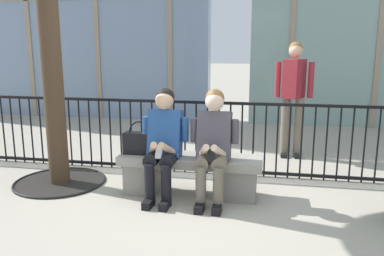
{
  "coord_description": "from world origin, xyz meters",
  "views": [
    {
      "loc": [
        0.82,
        -4.2,
        1.68
      ],
      "look_at": [
        0.0,
        0.1,
        0.75
      ],
      "focal_mm": 37.16,
      "sensor_mm": 36.0,
      "label": 1
    }
  ],
  "objects_px": {
    "seated_person_with_phone": "(163,140)",
    "bystander_at_railing": "(294,91)",
    "handbag_on_bench": "(140,142)",
    "stone_bench": "(190,171)",
    "seated_person_companion": "(213,143)"
  },
  "relations": [
    {
      "from": "seated_person_with_phone",
      "to": "seated_person_companion",
      "type": "relative_size",
      "value": 1.0
    },
    {
      "from": "stone_bench",
      "to": "seated_person_companion",
      "type": "xyz_separation_m",
      "value": [
        0.27,
        -0.13,
        0.38
      ]
    },
    {
      "from": "stone_bench",
      "to": "bystander_at_railing",
      "type": "xyz_separation_m",
      "value": [
        1.2,
        1.82,
        0.73
      ]
    },
    {
      "from": "handbag_on_bench",
      "to": "bystander_at_railing",
      "type": "bearing_deg",
      "value": 45.71
    },
    {
      "from": "stone_bench",
      "to": "bystander_at_railing",
      "type": "relative_size",
      "value": 0.94
    },
    {
      "from": "seated_person_companion",
      "to": "handbag_on_bench",
      "type": "distance_m",
      "value": 0.86
    },
    {
      "from": "seated_person_companion",
      "to": "bystander_at_railing",
      "type": "relative_size",
      "value": 0.71
    },
    {
      "from": "seated_person_with_phone",
      "to": "bystander_at_railing",
      "type": "xyz_separation_m",
      "value": [
        1.47,
        1.94,
        0.35
      ]
    },
    {
      "from": "handbag_on_bench",
      "to": "seated_person_with_phone",
      "type": "bearing_deg",
      "value": -21.18
    },
    {
      "from": "stone_bench",
      "to": "seated_person_companion",
      "type": "height_order",
      "value": "seated_person_companion"
    },
    {
      "from": "stone_bench",
      "to": "handbag_on_bench",
      "type": "relative_size",
      "value": 4.22
    },
    {
      "from": "seated_person_with_phone",
      "to": "handbag_on_bench",
      "type": "relative_size",
      "value": 3.2
    },
    {
      "from": "seated_person_companion",
      "to": "handbag_on_bench",
      "type": "height_order",
      "value": "seated_person_companion"
    },
    {
      "from": "seated_person_companion",
      "to": "bystander_at_railing",
      "type": "height_order",
      "value": "bystander_at_railing"
    },
    {
      "from": "seated_person_companion",
      "to": "handbag_on_bench",
      "type": "xyz_separation_m",
      "value": [
        -0.85,
        0.12,
        -0.07
      ]
    }
  ]
}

